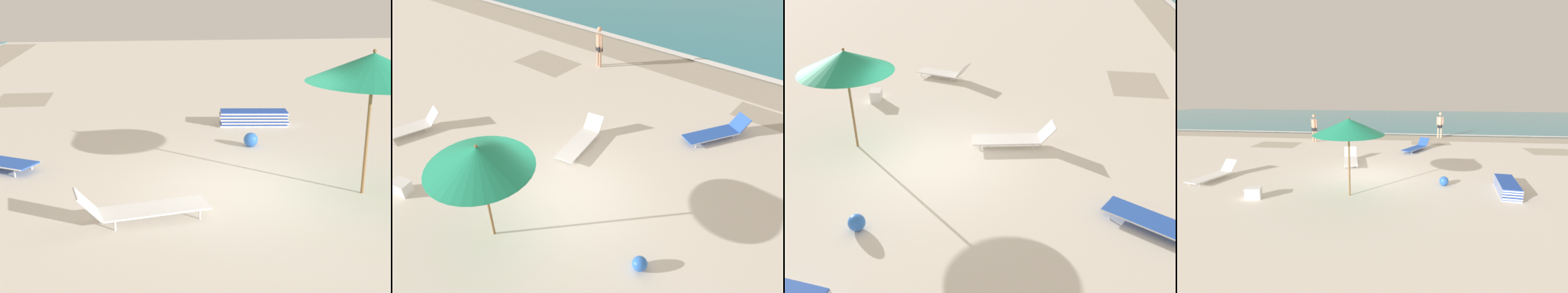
% 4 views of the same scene
% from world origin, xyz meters
% --- Properties ---
extents(ground_plane, '(60.00, 60.00, 0.16)m').
position_xyz_m(ground_plane, '(0.00, 0.01, -0.08)').
color(ground_plane, silver).
extents(beach_umbrella, '(2.33, 2.33, 2.64)m').
position_xyz_m(beach_umbrella, '(-0.40, -2.05, 2.30)').
color(beach_umbrella, olive).
rests_on(beach_umbrella, ground_plane).
extents(lounger_stack, '(0.82, 1.94, 0.41)m').
position_xyz_m(lounger_stack, '(4.88, -1.20, 0.21)').
color(lounger_stack, blue).
rests_on(lounger_stack, ground_plane).
extents(sun_lounger_beside_umbrella, '(1.02, 2.24, 0.60)m').
position_xyz_m(sun_lounger_beside_umbrella, '(-1.14, 2.03, 0.22)').
color(sun_lounger_beside_umbrella, white).
rests_on(sun_lounger_beside_umbrella, ground_plane).
extents(beach_ball, '(0.34, 0.34, 0.34)m').
position_xyz_m(beach_ball, '(2.83, -0.67, 0.17)').
color(beach_ball, blue).
rests_on(beach_ball, ground_plane).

